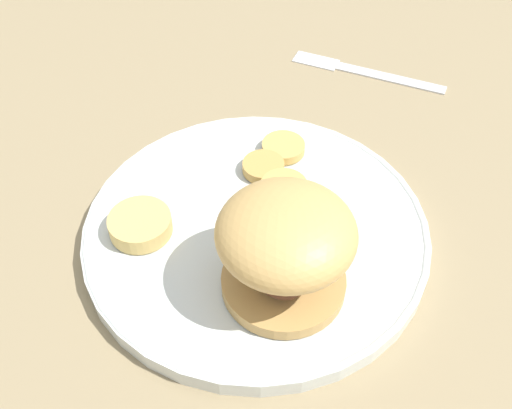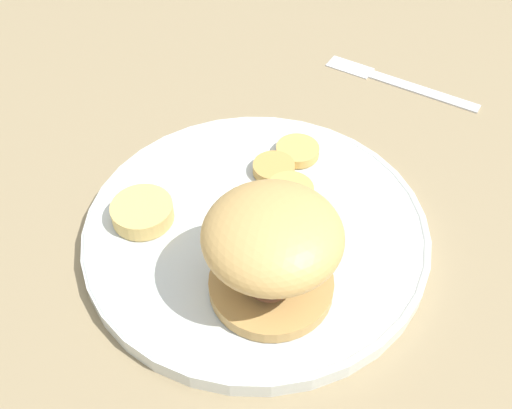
{
  "view_description": "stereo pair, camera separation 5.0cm",
  "coord_description": "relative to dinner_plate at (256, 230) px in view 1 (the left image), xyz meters",
  "views": [
    {
      "loc": [
        0.12,
        -0.32,
        0.41
      ],
      "look_at": [
        0.0,
        0.0,
        0.04
      ],
      "focal_mm": 42.0,
      "sensor_mm": 36.0,
      "label": 1
    },
    {
      "loc": [
        0.17,
        -0.3,
        0.41
      ],
      "look_at": [
        0.0,
        0.0,
        0.04
      ],
      "focal_mm": 42.0,
      "sensor_mm": 36.0,
      "label": 2
    }
  ],
  "objects": [
    {
      "name": "fork",
      "position": [
        0.03,
        0.28,
        -0.01
      ],
      "size": [
        0.18,
        0.03,
        0.0
      ],
      "color": "silver",
      "rests_on": "ground_plane"
    },
    {
      "name": "potato_round_0",
      "position": [
        -0.09,
        -0.04,
        0.02
      ],
      "size": [
        0.05,
        0.05,
        0.02
      ],
      "primitive_type": "cylinder",
      "color": "#DBB766",
      "rests_on": "dinner_plate"
    },
    {
      "name": "potato_round_1",
      "position": [
        -0.01,
        0.1,
        0.01
      ],
      "size": [
        0.04,
        0.04,
        0.01
      ],
      "primitive_type": "cylinder",
      "color": "tan",
      "rests_on": "dinner_plate"
    },
    {
      "name": "sandwich",
      "position": [
        0.04,
        -0.05,
        0.06
      ],
      "size": [
        0.1,
        0.12,
        0.09
      ],
      "color": "tan",
      "rests_on": "dinner_plate"
    },
    {
      "name": "dinner_plate",
      "position": [
        0.0,
        0.0,
        0.0
      ],
      "size": [
        0.3,
        0.3,
        0.02
      ],
      "color": "silver",
      "rests_on": "ground_plane"
    },
    {
      "name": "ground_plane",
      "position": [
        0.0,
        0.0,
        -0.01
      ],
      "size": [
        4.0,
        4.0,
        0.0
      ],
      "primitive_type": "plane",
      "color": "#937F5B"
    },
    {
      "name": "potato_round_3",
      "position": [
        0.01,
        0.05,
        0.01
      ],
      "size": [
        0.04,
        0.04,
        0.01
      ],
      "primitive_type": "cylinder",
      "color": "tan",
      "rests_on": "dinner_plate"
    },
    {
      "name": "potato_round_2",
      "position": [
        -0.02,
        0.07,
        0.01
      ],
      "size": [
        0.04,
        0.04,
        0.01
      ],
      "primitive_type": "cylinder",
      "color": "tan",
      "rests_on": "dinner_plate"
    }
  ]
}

